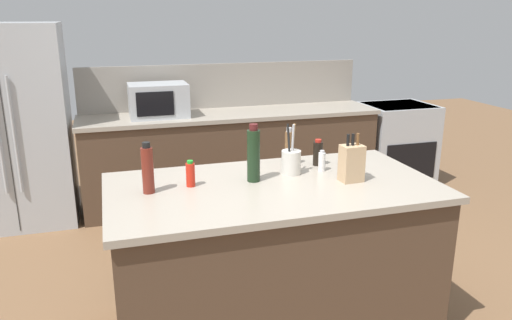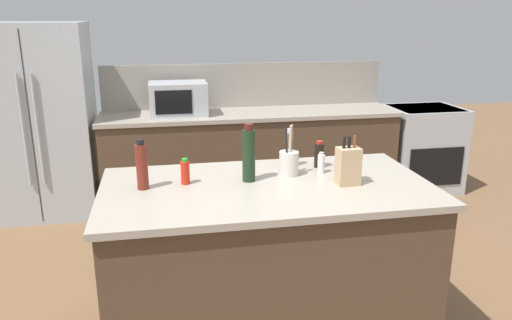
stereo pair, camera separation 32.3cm
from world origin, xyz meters
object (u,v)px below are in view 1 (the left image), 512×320
at_px(hot_sauce_bottle, 190,174).
at_px(refrigerator, 14,127).
at_px(utensil_crock, 291,161).
at_px(vinegar_bottle, 148,169).
at_px(soy_sauce_bottle, 318,153).
at_px(salt_shaker, 322,161).
at_px(pepper_grinder, 289,148).
at_px(wine_bottle, 254,155).
at_px(knife_block, 352,163).
at_px(range_oven, 396,144).
at_px(microwave, 158,100).

bearing_deg(hot_sauce_bottle, refrigerator, 120.44).
xyz_separation_m(utensil_crock, vinegar_bottle, (-0.88, -0.09, 0.05)).
bearing_deg(soy_sauce_bottle, salt_shaker, -101.47).
bearing_deg(utensil_crock, pepper_grinder, 74.40).
bearing_deg(hot_sauce_bottle, pepper_grinder, 17.97).
bearing_deg(refrigerator, vinegar_bottle, -65.04).
relative_size(utensil_crock, wine_bottle, 0.92).
bearing_deg(knife_block, wine_bottle, 160.41).
height_order(vinegar_bottle, wine_bottle, wine_bottle).
xyz_separation_m(hot_sauce_bottle, salt_shaker, (0.85, 0.05, -0.01)).
relative_size(range_oven, utensil_crock, 2.87).
distance_m(range_oven, salt_shaker, 2.80).
bearing_deg(utensil_crock, refrigerator, 132.16).
relative_size(refrigerator, soy_sauce_bottle, 10.44).
relative_size(refrigerator, salt_shaker, 13.65).
relative_size(salt_shaker, pepper_grinder, 0.53).
bearing_deg(refrigerator, microwave, -2.26).
distance_m(knife_block, vinegar_bottle, 1.18).
relative_size(refrigerator, knife_block, 6.30).
bearing_deg(hot_sauce_bottle, vinegar_bottle, -170.50).
height_order(utensil_crock, salt_shaker, utensil_crock).
distance_m(utensil_crock, soy_sauce_bottle, 0.27).
relative_size(utensil_crock, pepper_grinder, 1.26).
height_order(salt_shaker, soy_sauce_bottle, soy_sauce_bottle).
bearing_deg(range_oven, utensil_crock, -135.20).
xyz_separation_m(salt_shaker, wine_bottle, (-0.47, -0.07, 0.10)).
bearing_deg(range_oven, refrigerator, 179.25).
xyz_separation_m(vinegar_bottle, wine_bottle, (0.62, 0.03, 0.03)).
bearing_deg(salt_shaker, vinegar_bottle, -175.13).
relative_size(vinegar_bottle, soy_sauce_bottle, 1.67).
bearing_deg(soy_sauce_bottle, wine_bottle, -159.29).
bearing_deg(knife_block, hot_sauce_bottle, 166.08).
distance_m(refrigerator, soy_sauce_bottle, 2.90).
bearing_deg(vinegar_bottle, range_oven, 35.95).
bearing_deg(pepper_grinder, refrigerator, 135.39).
bearing_deg(refrigerator, hot_sauce_bottle, -59.56).
height_order(refrigerator, knife_block, refrigerator).
bearing_deg(range_oven, salt_shaker, -132.19).
relative_size(utensil_crock, salt_shaker, 2.39).
relative_size(refrigerator, utensil_crock, 5.71).
xyz_separation_m(wine_bottle, soy_sauce_bottle, (0.50, 0.19, -0.08)).
bearing_deg(refrigerator, utensil_crock, -47.84).
bearing_deg(utensil_crock, range_oven, 44.80).
distance_m(knife_block, soy_sauce_bottle, 0.36).
bearing_deg(vinegar_bottle, soy_sauce_bottle, 10.84).
distance_m(utensil_crock, vinegar_bottle, 0.89).
bearing_deg(pepper_grinder, wine_bottle, -142.61).
bearing_deg(microwave, range_oven, -0.00).
distance_m(microwave, hot_sauce_bottle, 2.09).
relative_size(range_oven, knife_block, 3.17).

